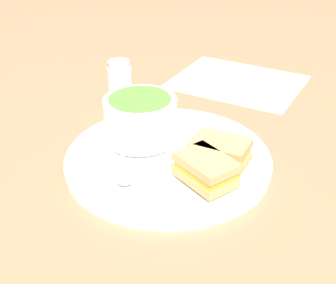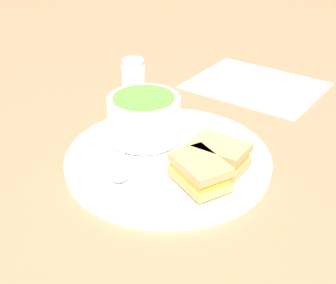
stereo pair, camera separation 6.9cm
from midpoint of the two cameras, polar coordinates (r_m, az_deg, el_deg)
name	(u,v)px [view 1 (the left image)]	position (r m, az deg, el deg)	size (l,w,h in m)	color
ground_plane	(168,164)	(0.71, -2.78, -2.73)	(2.40, 2.40, 0.00)	#8E6B4C
plate	(168,158)	(0.71, -2.80, -2.07)	(0.31, 0.31, 0.02)	white
soup_bowl	(140,118)	(0.73, -6.10, 2.80)	(0.11, 0.11, 0.07)	white
spoon	(124,174)	(0.66, -8.46, -3.99)	(0.09, 0.10, 0.01)	silver
sandwich_half_near	(206,169)	(0.63, 1.53, -3.45)	(0.07, 0.09, 0.04)	tan
sandwich_half_far	(220,151)	(0.67, 3.47, -1.22)	(0.07, 0.09, 0.04)	tan
salt_shaker	(120,83)	(0.89, -8.14, 7.03)	(0.04, 0.04, 0.09)	silver
menu_sheet	(237,82)	(1.00, 6.47, 7.27)	(0.25, 0.29, 0.00)	white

